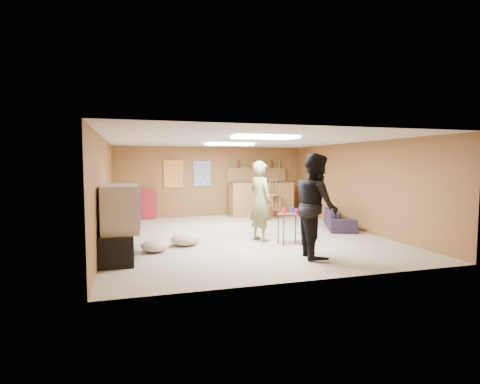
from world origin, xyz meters
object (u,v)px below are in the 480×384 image
object	(u,v)px
person_olive	(260,201)
sofa	(340,219)
person_black	(316,205)
tray_table	(290,229)
tv_body	(121,208)
bar_counter	(261,199)

from	to	relation	value
person_olive	sofa	xyz separation A→B (m)	(2.50, 0.93, -0.62)
person_black	tray_table	bearing A→B (deg)	11.59
tv_body	sofa	xyz separation A→B (m)	(5.35, 1.74, -0.66)
bar_counter	person_black	size ratio (longest dim) A/B	1.08
bar_counter	sofa	size ratio (longest dim) A/B	1.21
person_olive	sofa	distance (m)	2.74
person_olive	sofa	world-z (taller)	person_olive
person_olive	tray_table	world-z (taller)	person_olive
tray_table	sofa	bearing A→B (deg)	35.34
person_black	person_olive	bearing A→B (deg)	27.57
sofa	tray_table	distance (m)	2.49
bar_counter	sofa	bearing A→B (deg)	-66.10
sofa	tv_body	bearing A→B (deg)	131.49
bar_counter	person_black	world-z (taller)	person_black
tv_body	tray_table	world-z (taller)	tv_body
tv_body	person_black	bearing A→B (deg)	-13.10
person_black	tray_table	world-z (taller)	person_black
tv_body	tray_table	distance (m)	3.38
tv_body	tray_table	xyz separation A→B (m)	(3.32, 0.30, -0.58)
tray_table	person_black	bearing A→B (deg)	-88.65
bar_counter	tray_table	size ratio (longest dim) A/B	3.11
person_black	tray_table	size ratio (longest dim) A/B	2.88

